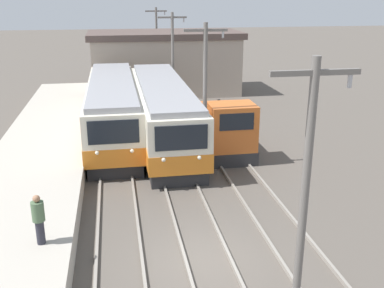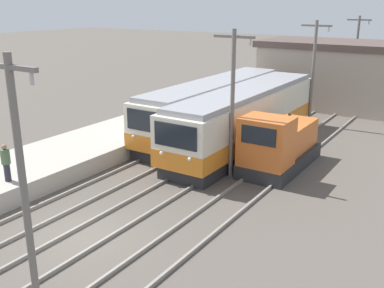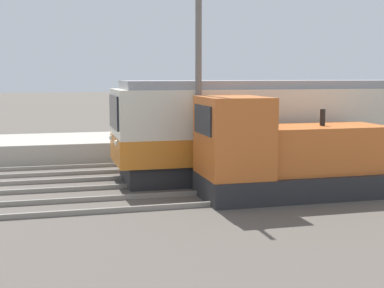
% 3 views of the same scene
% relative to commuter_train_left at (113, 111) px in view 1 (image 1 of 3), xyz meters
% --- Properties ---
extents(ground_plane, '(200.00, 200.00, 0.00)m').
position_rel_commuter_train_left_xyz_m(ground_plane, '(2.60, -13.84, -1.59)').
color(ground_plane, '#564F47').
extents(track_left, '(1.54, 60.00, 0.14)m').
position_rel_commuter_train_left_xyz_m(track_left, '(-0.00, -13.84, -1.52)').
color(track_left, gray).
rests_on(track_left, ground).
extents(track_center, '(1.54, 60.00, 0.14)m').
position_rel_commuter_train_left_xyz_m(track_center, '(2.80, -13.84, -1.52)').
color(track_center, gray).
rests_on(track_center, ground).
extents(track_right, '(1.54, 60.00, 0.14)m').
position_rel_commuter_train_left_xyz_m(track_right, '(5.80, -13.84, -1.52)').
color(track_right, gray).
rests_on(track_right, ground).
extents(commuter_train_left, '(2.84, 14.05, 3.41)m').
position_rel_commuter_train_left_xyz_m(commuter_train_left, '(0.00, 0.00, 0.00)').
color(commuter_train_left, '#28282B').
rests_on(commuter_train_left, ground).
extents(commuter_train_center, '(2.84, 14.31, 3.43)m').
position_rel_commuter_train_left_xyz_m(commuter_train_center, '(2.80, -1.24, 0.01)').
color(commuter_train_center, '#28282B').
rests_on(commuter_train_center, ground).
extents(shunting_locomotive, '(2.40, 5.71, 3.00)m').
position_rel_commuter_train_left_xyz_m(shunting_locomotive, '(5.80, -3.63, -0.39)').
color(shunting_locomotive, '#28282B').
rests_on(shunting_locomotive, ground).
extents(catenary_mast_near, '(2.00, 0.20, 6.95)m').
position_rel_commuter_train_left_xyz_m(catenary_mast_near, '(4.31, -17.29, 2.20)').
color(catenary_mast_near, slate).
rests_on(catenary_mast_near, ground).
extents(catenary_mast_mid, '(2.00, 0.20, 6.95)m').
position_rel_commuter_train_left_xyz_m(catenary_mast_mid, '(4.31, -5.88, 2.20)').
color(catenary_mast_mid, slate).
rests_on(catenary_mast_mid, ground).
extents(catenary_mast_far, '(2.00, 0.20, 6.95)m').
position_rel_commuter_train_left_xyz_m(catenary_mast_far, '(4.31, 5.53, 2.20)').
color(catenary_mast_far, slate).
rests_on(catenary_mast_far, ground).
extents(catenary_mast_distant, '(2.00, 0.20, 6.95)m').
position_rel_commuter_train_left_xyz_m(catenary_mast_distant, '(4.31, 16.94, 2.20)').
color(catenary_mast_distant, slate).
rests_on(catenary_mast_distant, ground).
extents(person_on_platform, '(0.38, 0.38, 1.62)m').
position_rel_commuter_train_left_xyz_m(person_on_platform, '(-2.32, -13.32, 0.15)').
color(person_on_platform, '#282833').
rests_on(person_on_platform, platform_left).
extents(station_building, '(12.60, 6.30, 5.14)m').
position_rel_commuter_train_left_xyz_m(station_building, '(4.49, 12.16, 1.00)').
color(station_building, '#AD9E8E').
rests_on(station_building, ground).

